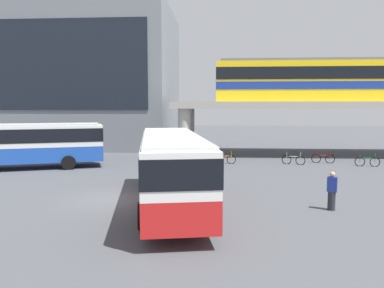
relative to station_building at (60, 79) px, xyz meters
The scene contains 11 objects.
ground_plane 21.92m from the station_building, 49.02° to the right, with size 120.00×120.00×0.00m, color #47494F.
station_building is the anchor object (origin of this frame).
elevated_platform 30.45m from the station_building, 15.40° to the right, with size 29.52×7.24×4.88m.
train 29.22m from the station_building, 15.97° to the right, with size 19.51×2.96×3.84m.
bus_main 31.77m from the station_building, 58.36° to the right, with size 4.48×11.32×3.22m.
bus_secondary 18.89m from the station_building, 75.10° to the right, with size 11.25×6.13×3.22m.
bicycle_green 33.90m from the station_building, 26.34° to the right, with size 1.78×0.28×1.04m.
bicycle_silver 29.08m from the station_building, 30.09° to the right, with size 1.69×0.71×1.04m.
bicycle_red 30.79m from the station_building, 26.14° to the right, with size 1.78×0.30×1.04m.
bicycle_orange 24.88m from the station_building, 36.71° to the right, with size 1.75×0.51×1.04m.
pedestrian_walking_across 36.24m from the station_building, 48.89° to the right, with size 0.47×0.39×1.68m.
Camera 1 is at (4.95, -17.30, 4.46)m, focal length 34.61 mm.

